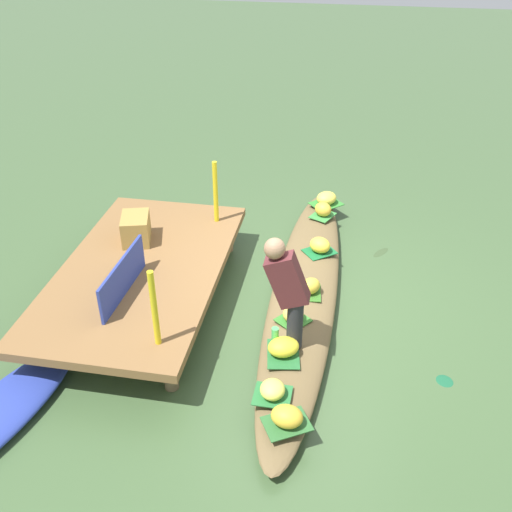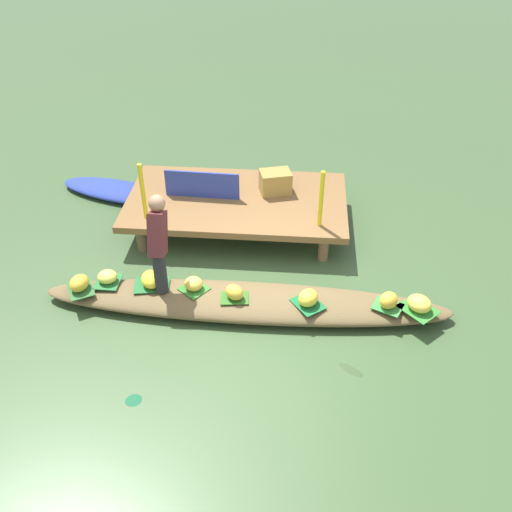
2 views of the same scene
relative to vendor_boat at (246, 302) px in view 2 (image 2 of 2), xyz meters
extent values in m
plane|color=#3D5833|center=(0.00, 0.00, -0.12)|extent=(40.00, 40.00, 0.00)
cube|color=brown|center=(-0.31, 1.85, 0.32)|extent=(3.20, 1.80, 0.10)
cylinder|color=brown|center=(-1.59, 1.13, 0.08)|extent=(0.14, 0.14, 0.39)
cylinder|color=#886546|center=(0.97, 1.13, 0.08)|extent=(0.14, 0.14, 0.39)
cylinder|color=brown|center=(-1.59, 2.57, 0.08)|extent=(0.14, 0.14, 0.39)
cylinder|color=olive|center=(0.97, 2.57, 0.08)|extent=(0.14, 0.14, 0.39)
ellipsoid|color=brown|center=(0.00, 0.00, 0.00)|extent=(5.07, 0.77, 0.24)
ellipsoid|color=#283A98|center=(-2.33, 2.58, -0.03)|extent=(2.14, 1.12, 0.17)
cube|color=#286E35|center=(-1.76, 0.11, 0.12)|extent=(0.30, 0.35, 0.01)
ellipsoid|color=#E9E758|center=(-1.76, 0.11, 0.20)|extent=(0.27, 0.25, 0.15)
cube|color=#266731|center=(-1.19, 0.09, 0.12)|extent=(0.48, 0.38, 0.01)
ellipsoid|color=yellow|center=(-1.19, 0.09, 0.21)|extent=(0.34, 0.38, 0.18)
cube|color=#196733|center=(0.76, -0.11, 0.12)|extent=(0.46, 0.48, 0.01)
ellipsoid|color=yellow|center=(0.76, -0.11, 0.22)|extent=(0.32, 0.34, 0.19)
cube|color=#32802F|center=(2.07, -0.09, 0.12)|extent=(0.53, 0.54, 0.01)
ellipsoid|color=#F8D94D|center=(2.07, -0.09, 0.21)|extent=(0.39, 0.39, 0.18)
cube|color=#326822|center=(-0.13, -0.07, 0.12)|extent=(0.36, 0.28, 0.01)
ellipsoid|color=gold|center=(-0.13, -0.07, 0.21)|extent=(0.31, 0.30, 0.18)
cube|color=#337729|center=(-0.65, 0.06, 0.12)|extent=(0.43, 0.42, 0.01)
ellipsoid|color=#F9CE4F|center=(-0.65, 0.06, 0.21)|extent=(0.29, 0.29, 0.17)
cube|color=#2E642F|center=(-2.06, -0.06, 0.12)|extent=(0.45, 0.49, 0.01)
ellipsoid|color=gold|center=(-2.06, -0.06, 0.21)|extent=(0.25, 0.30, 0.19)
cube|color=#39873D|center=(1.72, -0.07, 0.12)|extent=(0.42, 0.39, 0.01)
ellipsoid|color=gold|center=(1.72, -0.07, 0.22)|extent=(0.31, 0.32, 0.20)
cylinder|color=#28282D|center=(-1.04, 0.00, 0.39)|extent=(0.16, 0.16, 0.55)
cube|color=#572327|center=(-1.04, 0.09, 0.91)|extent=(0.18, 0.45, 0.59)
sphere|color=#9E7556|center=(-1.04, 0.22, 1.25)|extent=(0.20, 0.20, 0.20)
cylinder|color=#4DBC5D|center=(-1.09, 0.19, 0.23)|extent=(0.07, 0.07, 0.23)
cube|color=#293A91|center=(-0.81, 1.85, 0.57)|extent=(1.09, 0.07, 0.41)
cylinder|color=yellow|center=(-1.51, 1.25, 0.78)|extent=(0.06, 0.06, 0.82)
cylinder|color=yellow|center=(0.89, 1.25, 0.78)|extent=(0.06, 0.06, 0.82)
cube|color=olive|center=(0.24, 2.09, 0.54)|extent=(0.51, 0.43, 0.33)
ellipsoid|color=#185634|center=(-1.04, -1.52, -0.11)|extent=(0.24, 0.23, 0.01)
ellipsoid|color=#364A29|center=(1.26, -0.90, -0.11)|extent=(0.32, 0.26, 0.01)
camera|label=1|loc=(-5.45, -0.40, 4.05)|focal=40.60mm
camera|label=2|loc=(0.57, -5.30, 4.70)|focal=40.11mm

